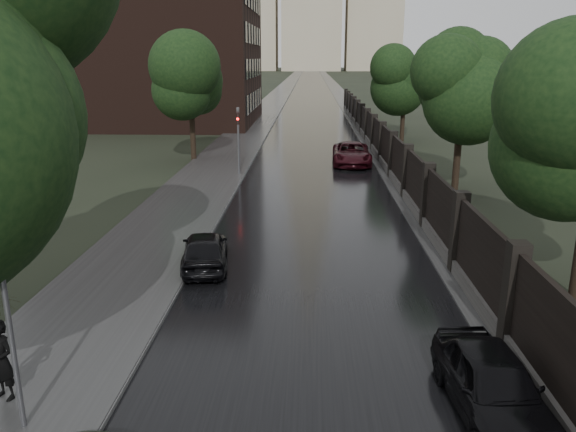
# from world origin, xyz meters

# --- Properties ---
(road) EXTENTS (8.00, 420.00, 0.02)m
(road) POSITION_xyz_m (0.00, 190.00, 0.01)
(road) COLOR black
(road) RESTS_ON ground
(sidewalk_left) EXTENTS (4.00, 420.00, 0.16)m
(sidewalk_left) POSITION_xyz_m (-6.00, 190.00, 0.08)
(sidewalk_left) COLOR #2D2D2D
(sidewalk_left) RESTS_ON ground
(verge_right) EXTENTS (3.00, 420.00, 0.08)m
(verge_right) POSITION_xyz_m (5.50, 190.00, 0.04)
(verge_right) COLOR #2D2D2D
(verge_right) RESTS_ON ground
(fence_right) EXTENTS (0.45, 75.72, 2.70)m
(fence_right) POSITION_xyz_m (4.60, 32.01, 1.01)
(fence_right) COLOR #383533
(fence_right) RESTS_ON ground
(tree_left_far) EXTENTS (4.25, 4.25, 7.39)m
(tree_left_far) POSITION_xyz_m (-8.00, 30.00, 5.24)
(tree_left_far) COLOR black
(tree_left_far) RESTS_ON ground
(tree_right_b) EXTENTS (4.08, 4.08, 7.01)m
(tree_right_b) POSITION_xyz_m (7.50, 22.00, 4.95)
(tree_right_b) COLOR black
(tree_right_b) RESTS_ON ground
(tree_right_c) EXTENTS (4.08, 4.08, 7.01)m
(tree_right_c) POSITION_xyz_m (7.50, 40.00, 4.95)
(tree_right_c) COLOR black
(tree_right_c) RESTS_ON ground
(lamp_post) EXTENTS (0.25, 0.12, 5.11)m
(lamp_post) POSITION_xyz_m (-5.40, 1.50, 2.67)
(lamp_post) COLOR #59595E
(lamp_post) RESTS_ON ground
(traffic_light) EXTENTS (0.16, 0.32, 4.00)m
(traffic_light) POSITION_xyz_m (-4.30, 24.99, 2.40)
(traffic_light) COLOR #59595E
(traffic_light) RESTS_ON ground
(brick_building) EXTENTS (24.00, 18.00, 20.00)m
(brick_building) POSITION_xyz_m (-18.00, 52.00, 10.00)
(brick_building) COLOR black
(brick_building) RESTS_ON ground
(hatchback_left) EXTENTS (1.96, 3.82, 1.25)m
(hatchback_left) POSITION_xyz_m (-3.60, 10.16, 0.62)
(hatchback_left) COLOR black
(hatchback_left) RESTS_ON ground
(car_right_near) EXTENTS (1.85, 3.97, 1.32)m
(car_right_near) POSITION_xyz_m (3.40, 2.42, 0.66)
(car_right_near) COLOR black
(car_right_near) RESTS_ON ground
(car_right_far) EXTENTS (2.51, 5.24, 1.44)m
(car_right_far) POSITION_xyz_m (2.54, 28.98, 0.72)
(car_right_far) COLOR black
(car_right_far) RESTS_ON ground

